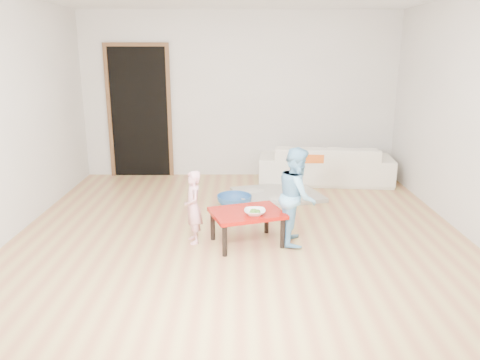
{
  "coord_description": "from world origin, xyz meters",
  "views": [
    {
      "loc": [
        -0.01,
        -5.02,
        1.98
      ],
      "look_at": [
        0.0,
        -0.2,
        0.65
      ],
      "focal_mm": 35.0,
      "sensor_mm": 36.0,
      "label": 1
    }
  ],
  "objects_px": {
    "sofa": "(325,163)",
    "child_blue": "(297,196)",
    "basin": "(234,201)",
    "red_table": "(247,228)",
    "child_pink": "(193,207)",
    "bowl": "(255,212)"
  },
  "relations": [
    {
      "from": "basin",
      "to": "bowl",
      "type": "bearing_deg",
      "value": -80.65
    },
    {
      "from": "child_pink",
      "to": "basin",
      "type": "bearing_deg",
      "value": 144.21
    },
    {
      "from": "sofa",
      "to": "basin",
      "type": "bearing_deg",
      "value": 45.79
    },
    {
      "from": "sofa",
      "to": "child_pink",
      "type": "xyz_separation_m",
      "value": [
        -1.82,
        -2.39,
        0.1
      ]
    },
    {
      "from": "sofa",
      "to": "child_pink",
      "type": "bearing_deg",
      "value": 58.3
    },
    {
      "from": "child_blue",
      "to": "basin",
      "type": "height_order",
      "value": "child_blue"
    },
    {
      "from": "sofa",
      "to": "child_blue",
      "type": "relative_size",
      "value": 1.96
    },
    {
      "from": "red_table",
      "to": "child_blue",
      "type": "relative_size",
      "value": 0.7
    },
    {
      "from": "red_table",
      "to": "child_blue",
      "type": "xyz_separation_m",
      "value": [
        0.53,
        0.05,
        0.33
      ]
    },
    {
      "from": "basin",
      "to": "sofa",
      "type": "bearing_deg",
      "value": 40.19
    },
    {
      "from": "sofa",
      "to": "child_pink",
      "type": "distance_m",
      "value": 3.01
    },
    {
      "from": "sofa",
      "to": "child_blue",
      "type": "bearing_deg",
      "value": 78.63
    },
    {
      "from": "child_pink",
      "to": "child_blue",
      "type": "xyz_separation_m",
      "value": [
        1.09,
        0.0,
        0.12
      ]
    },
    {
      "from": "bowl",
      "to": "child_pink",
      "type": "height_order",
      "value": "child_pink"
    },
    {
      "from": "red_table",
      "to": "child_blue",
      "type": "distance_m",
      "value": 0.63
    },
    {
      "from": "child_pink",
      "to": "child_blue",
      "type": "distance_m",
      "value": 1.1
    },
    {
      "from": "red_table",
      "to": "bowl",
      "type": "relative_size",
      "value": 3.33
    },
    {
      "from": "red_table",
      "to": "basin",
      "type": "relative_size",
      "value": 1.58
    },
    {
      "from": "sofa",
      "to": "basin",
      "type": "distance_m",
      "value": 1.85
    },
    {
      "from": "sofa",
      "to": "red_table",
      "type": "relative_size",
      "value": 2.78
    },
    {
      "from": "sofa",
      "to": "bowl",
      "type": "xyz_separation_m",
      "value": [
        -1.18,
        -2.55,
        0.09
      ]
    },
    {
      "from": "child_pink",
      "to": "basin",
      "type": "xyz_separation_m",
      "value": [
        0.42,
        1.21,
        -0.32
      ]
    }
  ]
}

